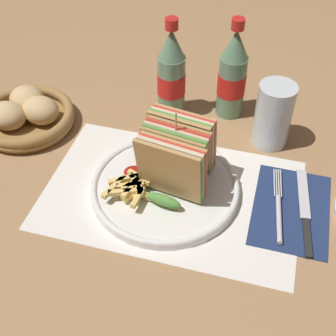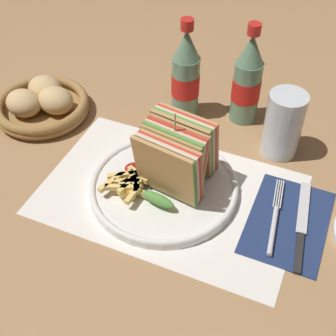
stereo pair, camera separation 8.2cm
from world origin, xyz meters
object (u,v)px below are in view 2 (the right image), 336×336
Objects in this scene: coke_bottle_near at (186,76)px; glass_near at (283,124)px; club_sandwich at (175,157)px; fork at (274,222)px; knife at (302,225)px; coke_bottle_far at (247,81)px; plate_main at (164,187)px; bread_basket at (42,104)px.

coke_bottle_near reaches higher than glass_near.
club_sandwich is 0.94× the size of fork.
knife is 0.32m from coke_bottle_far.
fork is at bearing -0.36° from plate_main.
bread_basket is (-0.34, 0.11, 0.02)m from plate_main.
coke_bottle_far is at bearing 118.33° from knife.
glass_near is (0.22, -0.04, -0.03)m from coke_bottle_near.
bread_basket is at bearing 163.48° from knife.
coke_bottle_near is at bearing 136.72° from knife.
club_sandwich reaches higher than bread_basket.
fork is at bearing -5.20° from club_sandwich.
bread_basket is at bearing 161.29° from fork.
glass_near is at bearing 94.37° from fork.
fork is 0.55m from bread_basket.
coke_bottle_near is 0.13m from coke_bottle_far.
coke_bottle_far is at bearing 21.20° from bread_basket.
plate_main is at bearing -77.59° from coke_bottle_near.
coke_bottle_near is (-0.05, 0.23, 0.08)m from plate_main.
plate_main is 0.29m from coke_bottle_far.
coke_bottle_near is at bearing 23.74° from bread_basket.
plate_main reaches higher than fork.
club_sandwich is 0.20m from fork.
plate_main is 0.35m from bread_basket.
coke_bottle_near is at bearing -165.04° from coke_bottle_far.
bread_basket is (-0.59, 0.10, 0.02)m from knife.
coke_bottle_far is 1.63× the size of glass_near.
glass_near reaches higher than fork.
bread_basket is at bearing -170.70° from glass_near.
club_sandwich is 0.23m from glass_near.
glass_near is at bearing 48.73° from plate_main.
fork is 0.79× the size of coke_bottle_near.
coke_bottle_near is (-0.26, 0.23, 0.09)m from fork.
coke_bottle_near is 1.63× the size of glass_near.
coke_bottle_far is 0.13m from glass_near.
coke_bottle_near is 0.22m from glass_near.
club_sandwich is 0.25m from knife.
knife is at bearing 2.93° from plate_main.
knife is 0.21m from glass_near.
knife is 0.39m from coke_bottle_near.
bread_basket is at bearing 162.06° from plate_main.
fork is at bearing -62.97° from coke_bottle_far.
coke_bottle_far is (0.12, 0.03, 0.00)m from coke_bottle_near.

